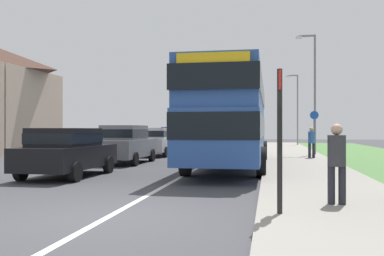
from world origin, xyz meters
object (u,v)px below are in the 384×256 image
parked_car_silver (155,141)px  parked_car_blue (177,138)px  cycle_route_sign (314,132)px  street_lamp_far (296,105)px  double_decker_bus (231,115)px  parked_car_black (67,150)px  parked_car_grey (126,143)px  street_lamp_mid (313,86)px  pedestrian_walking_away (312,141)px  pedestrian_at_stop (337,160)px  bus_stop_sign (280,131)px

parked_car_silver → parked_car_blue: (0.24, 4.77, 0.03)m
cycle_route_sign → street_lamp_far: 17.65m
double_decker_bus → parked_car_black: bearing=-140.5°
parked_car_black → parked_car_grey: size_ratio=0.98×
street_lamp_mid → pedestrian_walking_away: bearing=-96.8°
double_decker_bus → pedestrian_at_stop: size_ratio=6.91×
pedestrian_walking_away → cycle_route_sign: size_ratio=0.66×
street_lamp_mid → pedestrian_at_stop: bearing=-94.2°
double_decker_bus → parked_car_silver: size_ratio=2.86×
bus_stop_sign → street_lamp_far: street_lamp_far is taller
pedestrian_at_stop → pedestrian_walking_away: size_ratio=1.00×
pedestrian_at_stop → cycle_route_sign: size_ratio=0.66×
bus_stop_sign → cycle_route_sign: bus_stop_sign is taller
parked_car_silver → parked_car_grey: bearing=-89.0°
double_decker_bus → parked_car_silver: 8.57m
parked_car_blue → pedestrian_at_stop: (7.56, -20.12, 0.04)m
street_lamp_mid → street_lamp_far: bearing=90.0°
pedestrian_at_stop → cycle_route_sign: (1.05, 14.42, 0.45)m
pedestrian_walking_away → bus_stop_sign: 14.77m
bus_stop_sign → street_lamp_mid: bearing=82.6°
street_lamp_mid → street_lamp_far: street_lamp_mid is taller
double_decker_bus → cycle_route_sign: bearing=57.1°
pedestrian_walking_away → bus_stop_sign: size_ratio=0.64×
parked_car_grey → parked_car_silver: bearing=91.0°
parked_car_black → cycle_route_sign: bearing=48.6°
bus_stop_sign → parked_car_black: bearing=140.6°
pedestrian_walking_away → pedestrian_at_stop: bearing=-93.5°
double_decker_bus → street_lamp_mid: (4.01, 8.37, 1.92)m
parked_car_blue → cycle_route_sign: cycle_route_sign is taller
street_lamp_mid → street_lamp_far: 15.02m
double_decker_bus → pedestrian_walking_away: size_ratio=6.91×
parked_car_grey → bus_stop_sign: size_ratio=1.65×
parked_car_grey → street_lamp_mid: street_lamp_mid is taller
parked_car_grey → street_lamp_far: street_lamp_far is taller
cycle_route_sign → street_lamp_far: bearing=89.4°
parked_car_silver → cycle_route_sign: (8.85, -0.93, 0.53)m
parked_car_silver → parked_car_blue: bearing=87.2°
parked_car_grey → street_lamp_far: bearing=67.9°
parked_car_grey → pedestrian_at_stop: bearing=-52.1°
double_decker_bus → parked_car_silver: bearing=126.3°
parked_car_black → pedestrian_at_stop: size_ratio=2.52×
pedestrian_at_stop → street_lamp_mid: street_lamp_mid is taller
parked_car_blue → pedestrian_walking_away: parked_car_blue is taller
parked_car_silver → pedestrian_at_stop: 17.22m
pedestrian_walking_away → bus_stop_sign: (-1.93, -14.63, 0.56)m
parked_car_silver → pedestrian_walking_away: size_ratio=2.42×
parked_car_grey → pedestrian_walking_away: (8.54, 3.62, 0.03)m
parked_car_grey → cycle_route_sign: bearing=27.2°
pedestrian_walking_away → bus_stop_sign: bus_stop_sign is taller
pedestrian_at_stop → street_lamp_mid: 17.21m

